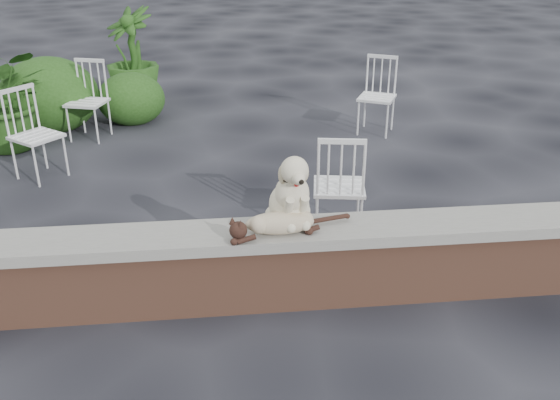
{
  "coord_description": "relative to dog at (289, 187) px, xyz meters",
  "views": [
    {
      "loc": [
        -0.04,
        -3.6,
        2.5
      ],
      "look_at": [
        0.37,
        0.2,
        0.7
      ],
      "focal_mm": 38.84,
      "sensor_mm": 36.0,
      "label": 1
    }
  ],
  "objects": [
    {
      "name": "ground",
      "position": [
        -0.42,
        -0.09,
        -0.85
      ],
      "size": [
        60.0,
        60.0,
        0.0
      ],
      "primitive_type": "plane",
      "color": "black",
      "rests_on": "ground"
    },
    {
      "name": "brick_wall",
      "position": [
        -0.42,
        -0.09,
        -0.6
      ],
      "size": [
        6.0,
        0.3,
        0.5
      ],
      "primitive_type": "cube",
      "color": "brown",
      "rests_on": "ground"
    },
    {
      "name": "capstone",
      "position": [
        -0.42,
        -0.09,
        -0.31
      ],
      "size": [
        6.2,
        0.4,
        0.08
      ],
      "primitive_type": "cube",
      "color": "slate",
      "rests_on": "brick_wall"
    },
    {
      "name": "dog",
      "position": [
        0.0,
        0.0,
        0.0
      ],
      "size": [
        0.43,
        0.52,
        0.53
      ],
      "primitive_type": null,
      "rotation": [
        0.0,
        0.0,
        0.18
      ],
      "color": "beige",
      "rests_on": "capstone"
    },
    {
      "name": "cat",
      "position": [
        -0.08,
        -0.15,
        -0.18
      ],
      "size": [
        1.05,
        0.43,
        0.17
      ],
      "primitive_type": null,
      "rotation": [
        0.0,
        0.0,
        0.18
      ],
      "color": "tan",
      "rests_on": "capstone"
    },
    {
      "name": "chair_b",
      "position": [
        -2.01,
        3.63,
        -0.38
      ],
      "size": [
        0.7,
        0.7,
        0.94
      ],
      "primitive_type": null,
      "rotation": [
        0.0,
        0.0,
        -0.3
      ],
      "color": "white",
      "rests_on": "ground"
    },
    {
      "name": "chair_d",
      "position": [
        1.52,
        3.47,
        -0.38
      ],
      "size": [
        0.75,
        0.75,
        0.94
      ],
      "primitive_type": null,
      "rotation": [
        0.0,
        0.0,
        -0.46
      ],
      "color": "white",
      "rests_on": "ground"
    },
    {
      "name": "chair_c",
      "position": [
        0.52,
        0.84,
        -0.38
      ],
      "size": [
        0.65,
        0.65,
        0.94
      ],
      "primitive_type": null,
      "rotation": [
        0.0,
        0.0,
        2.97
      ],
      "color": "white",
      "rests_on": "ground"
    },
    {
      "name": "chair_a",
      "position": [
        -2.31,
        2.42,
        -0.38
      ],
      "size": [
        0.79,
        0.79,
        0.94
      ],
      "primitive_type": null,
      "rotation": [
        0.0,
        0.0,
        0.87
      ],
      "color": "white",
      "rests_on": "ground"
    },
    {
      "name": "potted_plant_a",
      "position": [
        -2.84,
        3.38,
        -0.25
      ],
      "size": [
        1.12,
        0.98,
        1.2
      ],
      "primitive_type": "imported",
      "rotation": [
        0.0,
        0.0,
        0.04
      ],
      "color": "#1E4112",
      "rests_on": "ground"
    },
    {
      "name": "potted_plant_b",
      "position": [
        -1.63,
        5.18,
        -0.17
      ],
      "size": [
        1.07,
        1.07,
        1.36
      ],
      "primitive_type": "imported",
      "rotation": [
        0.0,
        0.0,
        -0.83
      ],
      "color": "#1E4112",
      "rests_on": "ground"
    },
    {
      "name": "shrubbery",
      "position": [
        -2.39,
        4.17,
        -0.46
      ],
      "size": [
        2.04,
        1.22,
        0.97
      ],
      "color": "#1E4112",
      "rests_on": "ground"
    }
  ]
}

